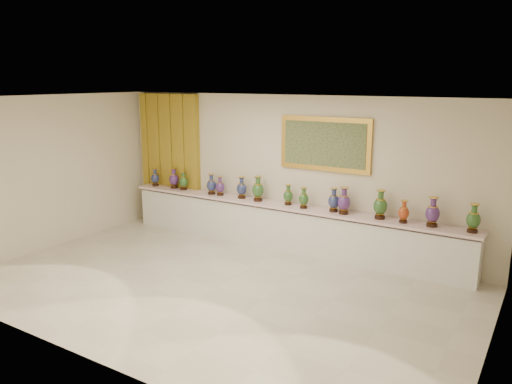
{
  "coord_description": "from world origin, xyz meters",
  "views": [
    {
      "loc": [
        4.5,
        -6.04,
        3.29
      ],
      "look_at": [
        -0.29,
        1.7,
        1.22
      ],
      "focal_mm": 35.0,
      "sensor_mm": 36.0,
      "label": 1
    }
  ],
  "objects_px": {
    "vase_0": "(155,178)",
    "vase_1": "(174,179)",
    "vase_2": "(183,182)",
    "counter": "(284,227)"
  },
  "relations": [
    {
      "from": "vase_0",
      "to": "vase_1",
      "type": "distance_m",
      "value": 0.53
    },
    {
      "from": "vase_2",
      "to": "vase_0",
      "type": "bearing_deg",
      "value": -178.33
    },
    {
      "from": "vase_1",
      "to": "vase_2",
      "type": "bearing_deg",
      "value": -2.89
    },
    {
      "from": "counter",
      "to": "vase_1",
      "type": "bearing_deg",
      "value": 179.82
    },
    {
      "from": "counter",
      "to": "vase_2",
      "type": "height_order",
      "value": "vase_2"
    },
    {
      "from": "counter",
      "to": "vase_0",
      "type": "distance_m",
      "value": 3.4
    },
    {
      "from": "vase_1",
      "to": "vase_2",
      "type": "height_order",
      "value": "vase_1"
    },
    {
      "from": "vase_1",
      "to": "vase_0",
      "type": "bearing_deg",
      "value": -175.85
    },
    {
      "from": "vase_1",
      "to": "counter",
      "type": "bearing_deg",
      "value": -0.18
    },
    {
      "from": "vase_0",
      "to": "vase_2",
      "type": "height_order",
      "value": "vase_2"
    }
  ]
}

